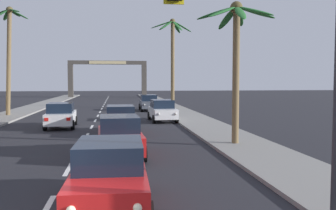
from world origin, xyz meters
The scene contains 13 objects.
sidewalk_right centered at (7.80, 20.00, 0.07)m, with size 3.20×110.00×0.14m, color gray.
lane_markings centered at (0.44, 20.17, 0.00)m, with size 4.28×88.72×0.01m.
traffic_signal_mast centered at (3.00, 0.68, 4.75)m, with size 11.09×0.41×6.71m.
sedan_lead_at_stop_bar centered at (1.56, 2.38, 0.85)m, with size 2.03×4.48×1.68m.
sedan_third_in_queue centered at (1.84, 9.02, 0.85)m, with size 2.10×4.51×1.68m.
sedan_fifth_in_queue centered at (1.94, 15.66, 0.85)m, with size 2.00×4.47×1.68m.
sedan_oncoming_far centered at (-2.03, 19.10, 0.85)m, with size 2.10×4.51×1.68m.
sedan_parked_nearest_kerb centered at (5.05, 32.67, 0.85)m, with size 1.95×4.45×1.68m.
sedan_parked_mid_kerb centered at (5.24, 22.15, 0.85)m, with size 2.08×4.50×1.68m.
palm_left_third centered at (-7.63, 27.87, 6.36)m, with size 3.24×3.08×9.64m.
palm_right_second centered at (7.44, 10.67, 5.12)m, with size 3.83×3.76×6.95m.
palm_right_farthest centered at (7.98, 35.39, 6.66)m, with size 4.77×4.35×10.15m.
town_gateway_arch centered at (0.00, 64.38, 4.44)m, with size 14.54×0.90×6.90m.
Camera 1 is at (1.77, -6.83, 3.18)m, focal length 40.02 mm.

